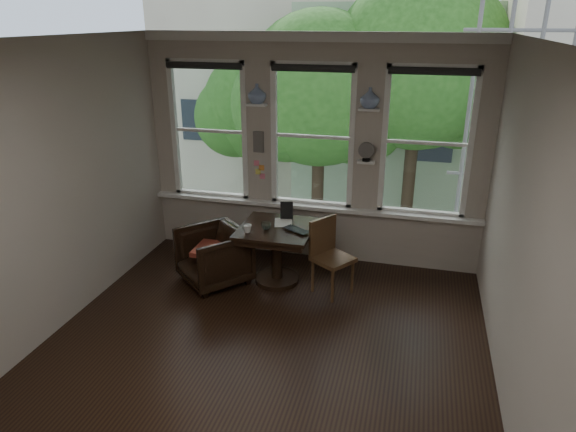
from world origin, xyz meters
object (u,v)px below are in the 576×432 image
(mug, at_px, (247,229))
(table, at_px, (277,254))
(armchair_left, at_px, (214,256))
(side_chair_right, at_px, (333,258))
(laptop, at_px, (294,232))

(mug, bearing_deg, table, 40.09)
(armchair_left, bearing_deg, side_chair_right, 45.70)
(table, bearing_deg, side_chair_right, -8.02)
(laptop, bearing_deg, side_chair_right, 31.93)
(table, height_order, side_chair_right, side_chair_right)
(mug, bearing_deg, armchair_left, 175.84)
(armchair_left, bearing_deg, mug, 37.34)
(table, bearing_deg, laptop, -25.51)
(laptop, bearing_deg, armchair_left, -144.27)
(side_chair_right, distance_m, laptop, 0.57)
(armchair_left, relative_size, side_chair_right, 0.85)
(table, relative_size, side_chair_right, 0.98)
(laptop, relative_size, mug, 3.37)
(table, xyz_separation_m, armchair_left, (-0.77, -0.21, -0.02))
(table, xyz_separation_m, side_chair_right, (0.73, -0.10, 0.09))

